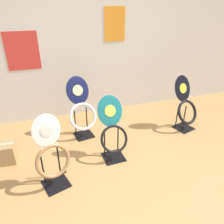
# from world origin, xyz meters

# --- Properties ---
(ground_plane) EXTENTS (14.00, 14.00, 0.00)m
(ground_plane) POSITION_xyz_m (0.00, 0.00, 0.00)
(ground_plane) COLOR #B7844C
(wall_back) EXTENTS (8.00, 0.07, 2.60)m
(wall_back) POSITION_xyz_m (-0.00, 2.24, 1.30)
(wall_back) COLOR silver
(wall_back) RESTS_ON ground_plane
(toilet_seat_display_navy_moon) EXTENTS (0.47, 0.44, 0.93)m
(toilet_seat_display_navy_moon) POSITION_xyz_m (-0.42, 1.45, 0.42)
(toilet_seat_display_navy_moon) COLOR black
(toilet_seat_display_navy_moon) RESTS_ON ground_plane
(toilet_seat_display_white_plain) EXTENTS (0.42, 0.35, 0.91)m
(toilet_seat_display_white_plain) POSITION_xyz_m (-0.94, 0.50, 0.42)
(toilet_seat_display_white_plain) COLOR black
(toilet_seat_display_white_plain) RESTS_ON ground_plane
(toilet_seat_display_jazz_black) EXTENTS (0.46, 0.46, 0.88)m
(toilet_seat_display_jazz_black) POSITION_xyz_m (1.23, 1.15, 0.39)
(toilet_seat_display_jazz_black) COLOR black
(toilet_seat_display_jazz_black) RESTS_ON ground_plane
(toilet_seat_display_teal_sax) EXTENTS (0.38, 0.38, 0.85)m
(toilet_seat_display_teal_sax) POSITION_xyz_m (-0.14, 0.79, 0.41)
(toilet_seat_display_teal_sax) COLOR black
(toilet_seat_display_teal_sax) RESTS_ON ground_plane
(storage_box) EXTENTS (0.38, 0.28, 0.27)m
(storage_box) POSITION_xyz_m (-1.58, 1.13, 0.13)
(storage_box) COLOR #A37F51
(storage_box) RESTS_ON ground_plane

